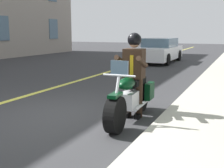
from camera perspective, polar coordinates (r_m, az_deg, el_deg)
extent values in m
plane|color=#333335|center=(6.01, -10.58, -6.63)|extent=(80.00, 80.00, 0.00)
cylinder|color=black|center=(4.92, 0.65, -6.27)|extent=(0.67, 0.23, 0.66)
cylinder|color=black|center=(6.34, 5.78, -2.50)|extent=(0.67, 0.23, 0.66)
cube|color=silver|center=(5.63, 3.64, -3.20)|extent=(0.57, 0.31, 0.32)
ellipsoid|color=black|center=(5.37, 3.00, 0.06)|extent=(0.57, 0.31, 0.24)
cube|color=black|center=(5.89, 4.76, 0.58)|extent=(0.71, 0.31, 0.12)
cube|color=black|center=(6.21, 7.63, -1.41)|extent=(0.41, 0.14, 0.36)
cube|color=black|center=(6.33, 3.77, -1.11)|extent=(0.41, 0.14, 0.36)
cylinder|color=silver|center=(4.87, 0.74, -3.17)|extent=(0.35, 0.07, 0.76)
cylinder|color=silver|center=(4.94, 1.43, 1.75)|extent=(0.07, 0.60, 0.04)
cube|color=black|center=(4.83, 0.66, -2.30)|extent=(0.37, 0.18, 0.06)
cylinder|color=silver|center=(5.90, 6.03, -4.20)|extent=(0.90, 0.12, 0.08)
cube|color=slate|center=(4.94, 1.52, 3.16)|extent=(0.06, 0.32, 0.28)
cylinder|color=black|center=(5.82, 5.54, -2.76)|extent=(0.14, 0.14, 0.84)
cube|color=black|center=(5.86, 5.31, -6.41)|extent=(0.27, 0.12, 0.10)
cylinder|color=black|center=(5.89, 3.30, -2.57)|extent=(0.14, 0.14, 0.84)
cube|color=black|center=(5.93, 3.08, -6.17)|extent=(0.27, 0.12, 0.10)
cube|color=black|center=(5.74, 4.51, 4.16)|extent=(0.34, 0.42, 0.60)
cube|color=#B28C14|center=(5.59, 4.01, 3.58)|extent=(0.03, 0.07, 0.44)
cylinder|color=black|center=(5.50, 6.14, 4.48)|extent=(0.56, 0.13, 0.28)
cylinder|color=black|center=(5.63, 1.83, 4.68)|extent=(0.56, 0.13, 0.28)
sphere|color=tan|center=(5.71, 4.58, 8.45)|extent=(0.22, 0.22, 0.22)
sphere|color=black|center=(5.71, 4.58, 8.95)|extent=(0.28, 0.28, 0.28)
cube|color=white|center=(16.75, 9.52, 6.25)|extent=(4.60, 1.80, 0.70)
cube|color=slate|center=(16.91, 9.76, 8.15)|extent=(2.40, 1.60, 0.60)
cylinder|color=black|center=(15.15, 11.13, 4.89)|extent=(0.64, 0.22, 0.64)
cylinder|color=black|center=(15.65, 5.05, 5.21)|extent=(0.64, 0.22, 0.64)
cylinder|color=black|center=(17.97, 13.37, 5.65)|extent=(0.64, 0.22, 0.64)
cylinder|color=black|center=(18.39, 8.16, 5.93)|extent=(0.64, 0.22, 0.64)
cube|color=slate|center=(24.11, -11.79, 10.88)|extent=(1.10, 0.06, 1.60)
cube|color=slate|center=(19.97, -21.35, 10.51)|extent=(1.10, 0.06, 1.60)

